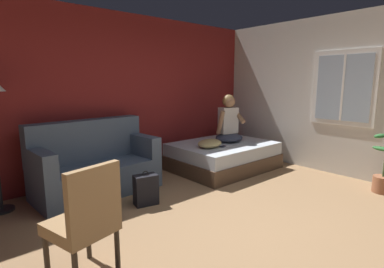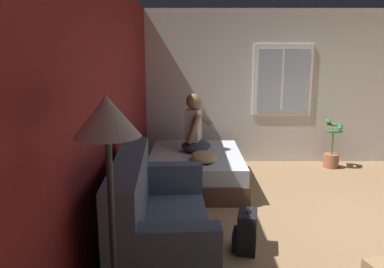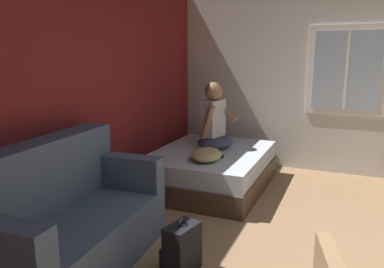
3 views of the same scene
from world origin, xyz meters
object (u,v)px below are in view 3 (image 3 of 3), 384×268
object	(u,v)px
couch	(67,223)
throw_pillow	(206,155)
bed	(211,169)
cell_phone	(221,157)
person_seated	(214,122)
backpack	(181,249)

from	to	relation	value
couch	throw_pillow	size ratio (longest dim) A/B	3.64
bed	couch	distance (m)	2.31
bed	throw_pillow	distance (m)	0.55
throw_pillow	cell_phone	size ratio (longest dim) A/B	3.33
person_seated	backpack	world-z (taller)	person_seated
backpack	throw_pillow	world-z (taller)	throw_pillow
couch	person_seated	size ratio (longest dim) A/B	2.00
bed	person_seated	xyz separation A→B (m)	(0.16, 0.01, 0.60)
throw_pillow	person_seated	bearing A→B (deg)	11.47
person_seated	throw_pillow	size ratio (longest dim) A/B	1.82
bed	backpack	xyz separation A→B (m)	(-1.96, -0.48, -0.04)
couch	cell_phone	distance (m)	2.12
bed	cell_phone	world-z (taller)	cell_phone
couch	person_seated	xyz separation A→B (m)	(2.43, -0.37, 0.44)
backpack	couch	bearing A→B (deg)	109.77
bed	backpack	world-z (taller)	bed
backpack	cell_phone	world-z (taller)	cell_phone
bed	couch	bearing A→B (deg)	170.46
throw_pillow	cell_phone	xyz separation A→B (m)	(0.20, -0.11, -0.07)
bed	person_seated	world-z (taller)	person_seated
person_seated	cell_phone	size ratio (longest dim) A/B	6.08
person_seated	couch	bearing A→B (deg)	171.42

